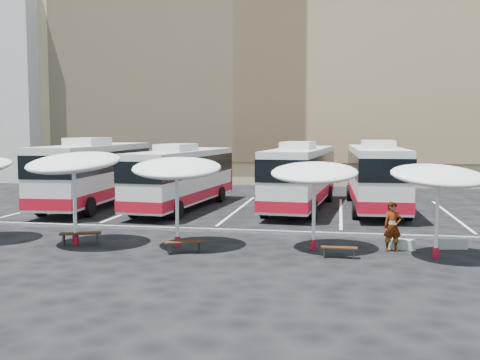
% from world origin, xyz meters
% --- Properties ---
extents(ground, '(120.00, 120.00, 0.00)m').
position_xyz_m(ground, '(0.00, 0.00, 0.00)').
color(ground, black).
rests_on(ground, ground).
extents(sandstone_building, '(42.00, 18.25, 29.60)m').
position_xyz_m(sandstone_building, '(0.00, 31.87, 12.63)').
color(sandstone_building, tan).
rests_on(sandstone_building, ground).
extents(apartment_block, '(14.00, 14.00, 18.00)m').
position_xyz_m(apartment_block, '(-28.00, 28.00, 9.00)').
color(apartment_block, beige).
rests_on(apartment_block, ground).
extents(curb_divider, '(34.00, 0.25, 0.15)m').
position_xyz_m(curb_divider, '(0.00, 0.50, 0.07)').
color(curb_divider, black).
rests_on(curb_divider, ground).
extents(bay_lines, '(24.15, 12.00, 0.01)m').
position_xyz_m(bay_lines, '(0.00, 8.00, 0.01)').
color(bay_lines, white).
rests_on(bay_lines, ground).
extents(bus_0, '(3.51, 13.45, 4.24)m').
position_xyz_m(bus_0, '(-8.96, 8.05, 2.16)').
color(bus_0, silver).
rests_on(bus_0, ground).
extents(bus_1, '(3.73, 12.46, 3.89)m').
position_xyz_m(bus_1, '(-3.35, 7.90, 1.99)').
color(bus_1, silver).
rests_on(bus_1, ground).
extents(bus_2, '(3.77, 12.87, 4.03)m').
position_xyz_m(bus_2, '(3.62, 9.13, 2.06)').
color(bus_2, silver).
rests_on(bus_2, ground).
extents(bus_3, '(3.25, 13.01, 4.11)m').
position_xyz_m(bus_3, '(8.00, 9.75, 2.10)').
color(bus_3, silver).
rests_on(bus_3, ground).
extents(sunshade_1, '(4.53, 4.56, 3.94)m').
position_xyz_m(sunshade_1, '(-4.71, -3.35, 3.35)').
color(sunshade_1, silver).
rests_on(sunshade_1, ground).
extents(sunshade_2, '(4.06, 4.10, 3.72)m').
position_xyz_m(sunshade_2, '(-0.49, -3.01, 3.16)').
color(sunshade_2, silver).
rests_on(sunshade_2, ground).
extents(sunshade_3, '(3.51, 3.56, 3.55)m').
position_xyz_m(sunshade_3, '(4.92, -2.55, 3.01)').
color(sunshade_3, silver).
rests_on(sunshade_3, ground).
extents(sunshade_4, '(4.33, 4.36, 3.55)m').
position_xyz_m(sunshade_4, '(9.40, -3.36, 3.02)').
color(sunshade_4, silver).
rests_on(sunshade_4, ground).
extents(wood_bench_1, '(1.70, 1.00, 0.51)m').
position_xyz_m(wood_bench_1, '(-4.50, -3.33, 0.39)').
color(wood_bench_1, black).
rests_on(wood_bench_1, ground).
extents(wood_bench_2, '(1.52, 0.97, 0.46)m').
position_xyz_m(wood_bench_2, '(0.11, -4.11, 0.35)').
color(wood_bench_2, black).
rests_on(wood_bench_2, ground).
extents(wood_bench_3, '(1.34, 0.40, 0.41)m').
position_xyz_m(wood_bench_3, '(5.92, -3.90, 0.31)').
color(wood_bench_3, black).
rests_on(wood_bench_3, ground).
extents(conc_bench_0, '(1.10, 0.45, 0.40)m').
position_xyz_m(conc_bench_0, '(8.32, -1.96, 0.20)').
color(conc_bench_0, '#999993').
rests_on(conc_bench_0, ground).
extents(conc_bench_1, '(1.16, 0.56, 0.42)m').
position_xyz_m(conc_bench_1, '(10.31, -1.49, 0.21)').
color(conc_bench_1, '#999993').
rests_on(conc_bench_1, ground).
extents(passenger_0, '(0.78, 0.60, 1.92)m').
position_xyz_m(passenger_0, '(7.94, -2.37, 0.96)').
color(passenger_0, black).
rests_on(passenger_0, ground).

